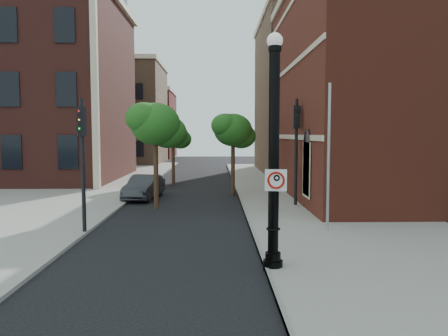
{
  "coord_description": "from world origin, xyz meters",
  "views": [
    {
      "loc": [
        0.69,
        -11.25,
        3.67
      ],
      "look_at": [
        0.95,
        2.0,
        2.63
      ],
      "focal_mm": 35.0,
      "sensor_mm": 36.0,
      "label": 1
    }
  ],
  "objects_px": {
    "parked_car": "(144,187)",
    "traffic_signal_left": "(82,143)",
    "lamppost": "(274,163)",
    "no_parking_sign": "(276,180)",
    "traffic_signal_right": "(296,134)"
  },
  "relations": [
    {
      "from": "parked_car",
      "to": "no_parking_sign",
      "type": "bearing_deg",
      "value": -59.27
    },
    {
      "from": "lamppost",
      "to": "traffic_signal_right",
      "type": "bearing_deg",
      "value": 76.33
    },
    {
      "from": "no_parking_sign",
      "to": "traffic_signal_left",
      "type": "distance_m",
      "value": 7.84
    },
    {
      "from": "lamppost",
      "to": "traffic_signal_right",
      "type": "relative_size",
      "value": 1.16
    },
    {
      "from": "no_parking_sign",
      "to": "traffic_signal_left",
      "type": "xyz_separation_m",
      "value": [
        -6.38,
        4.49,
        0.86
      ]
    },
    {
      "from": "lamppost",
      "to": "traffic_signal_left",
      "type": "bearing_deg",
      "value": 145.68
    },
    {
      "from": "parked_car",
      "to": "traffic_signal_right",
      "type": "bearing_deg",
      "value": -11.91
    },
    {
      "from": "parked_car",
      "to": "traffic_signal_left",
      "type": "height_order",
      "value": "traffic_signal_left"
    },
    {
      "from": "no_parking_sign",
      "to": "parked_car",
      "type": "height_order",
      "value": "no_parking_sign"
    },
    {
      "from": "parked_car",
      "to": "traffic_signal_left",
      "type": "relative_size",
      "value": 0.83
    },
    {
      "from": "no_parking_sign",
      "to": "traffic_signal_right",
      "type": "xyz_separation_m",
      "value": [
        2.45,
        10.38,
        1.17
      ]
    },
    {
      "from": "traffic_signal_right",
      "to": "parked_car",
      "type": "bearing_deg",
      "value": 161.19
    },
    {
      "from": "lamppost",
      "to": "no_parking_sign",
      "type": "xyz_separation_m",
      "value": [
        0.04,
        -0.16,
        -0.43
      ]
    },
    {
      "from": "traffic_signal_left",
      "to": "no_parking_sign",
      "type": "bearing_deg",
      "value": -55.56
    },
    {
      "from": "lamppost",
      "to": "no_parking_sign",
      "type": "relative_size",
      "value": 10.91
    }
  ]
}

